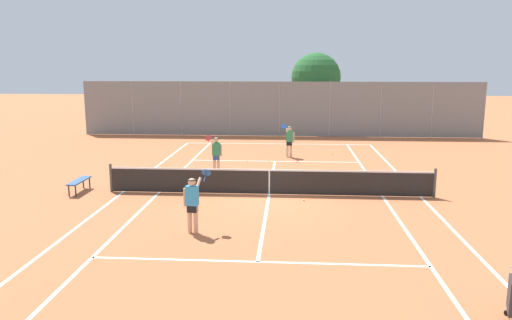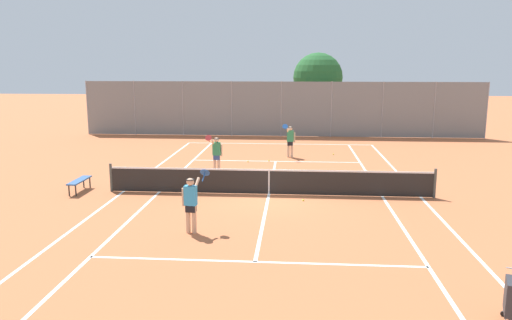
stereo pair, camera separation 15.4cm
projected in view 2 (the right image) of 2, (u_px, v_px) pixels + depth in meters
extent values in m
plane|color=#BC663D|center=(269.00, 194.00, 18.39)|extent=(120.00, 120.00, 0.00)
cube|color=white|center=(279.00, 144.00, 30.04)|extent=(11.00, 0.10, 0.01)
cube|color=white|center=(123.00, 191.00, 18.81)|extent=(0.10, 23.80, 0.01)
cube|color=white|center=(421.00, 197.00, 17.97)|extent=(0.10, 23.80, 0.01)
cube|color=white|center=(159.00, 192.00, 18.70)|extent=(0.10, 23.80, 0.01)
cube|color=white|center=(383.00, 197.00, 18.07)|extent=(0.10, 23.80, 0.01)
cube|color=white|center=(255.00, 262.00, 12.12)|extent=(8.26, 0.10, 0.01)
cube|color=white|center=(276.00, 161.00, 24.65)|extent=(8.26, 0.10, 0.01)
cube|color=white|center=(269.00, 194.00, 18.39)|extent=(0.10, 12.80, 0.01)
cylinder|color=#474C47|center=(111.00, 178.00, 18.74)|extent=(0.10, 0.10, 1.07)
cylinder|color=#474C47|center=(435.00, 183.00, 17.83)|extent=(0.10, 0.10, 1.07)
cube|color=black|center=(269.00, 182.00, 18.30)|extent=(11.90, 0.02, 0.89)
cube|color=white|center=(269.00, 170.00, 18.21)|extent=(11.90, 0.03, 0.06)
cube|color=white|center=(269.00, 183.00, 18.30)|extent=(0.05, 0.03, 0.89)
cylinder|color=#B7B7BC|center=(504.00, 309.00, 9.49)|extent=(0.02, 0.02, 0.16)
cylinder|color=black|center=(503.00, 314.00, 9.51)|extent=(0.10, 0.06, 0.10)
cylinder|color=#D8A884|center=(188.00, 219.00, 14.16)|extent=(0.13, 0.13, 0.82)
cylinder|color=#D8A884|center=(194.00, 219.00, 14.12)|extent=(0.13, 0.13, 0.82)
cube|color=black|center=(191.00, 208.00, 14.08)|extent=(0.30, 0.22, 0.24)
cube|color=#3399D8|center=(191.00, 195.00, 14.01)|extent=(0.37, 0.25, 0.56)
sphere|color=#D8A884|center=(190.00, 182.00, 13.94)|extent=(0.22, 0.22, 0.22)
cylinder|color=black|center=(190.00, 180.00, 13.93)|extent=(0.23, 0.23, 0.02)
cylinder|color=#D8A884|center=(183.00, 197.00, 14.07)|extent=(0.08, 0.08, 0.52)
cylinder|color=#D8A884|center=(196.00, 185.00, 14.06)|extent=(0.15, 0.46, 0.35)
cylinder|color=#1E4C99|center=(204.00, 177.00, 14.25)|extent=(0.07, 0.25, 0.22)
cylinder|color=#1E4C99|center=(205.00, 173.00, 14.35)|extent=(0.31, 0.24, 0.23)
cylinder|color=beige|center=(219.00, 164.00, 21.84)|extent=(0.13, 0.13, 0.82)
cylinder|color=beige|center=(215.00, 164.00, 21.85)|extent=(0.13, 0.13, 0.82)
cube|color=#334C8C|center=(217.00, 157.00, 21.78)|extent=(0.28, 0.18, 0.24)
cube|color=#338C59|center=(217.00, 149.00, 21.71)|extent=(0.34, 0.20, 0.56)
sphere|color=beige|center=(216.00, 140.00, 21.64)|extent=(0.22, 0.22, 0.22)
cylinder|color=black|center=(216.00, 138.00, 21.63)|extent=(0.23, 0.23, 0.02)
cylinder|color=beige|center=(222.00, 150.00, 21.71)|extent=(0.08, 0.08, 0.52)
cylinder|color=beige|center=(213.00, 143.00, 21.53)|extent=(0.08, 0.46, 0.35)
cylinder|color=maroon|center=(209.00, 140.00, 21.26)|extent=(0.03, 0.25, 0.22)
cylinder|color=maroon|center=(208.00, 138.00, 21.12)|extent=(0.28, 0.20, 0.23)
cylinder|color=beige|center=(292.00, 149.00, 25.66)|extent=(0.13, 0.13, 0.82)
cylinder|color=beige|center=(288.00, 149.00, 25.67)|extent=(0.13, 0.13, 0.82)
cube|color=black|center=(290.00, 143.00, 25.60)|extent=(0.28, 0.18, 0.24)
cube|color=#338C59|center=(290.00, 136.00, 25.53)|extent=(0.34, 0.20, 0.56)
sphere|color=beige|center=(290.00, 129.00, 25.46)|extent=(0.22, 0.22, 0.22)
cylinder|color=black|center=(290.00, 127.00, 25.45)|extent=(0.23, 0.23, 0.02)
cylinder|color=beige|center=(295.00, 137.00, 25.53)|extent=(0.08, 0.08, 0.52)
cylinder|color=beige|center=(288.00, 131.00, 25.35)|extent=(0.08, 0.46, 0.35)
cylinder|color=#1E4C99|center=(285.00, 128.00, 25.07)|extent=(0.03, 0.25, 0.22)
cylinder|color=#1E4C99|center=(285.00, 126.00, 24.94)|extent=(0.28, 0.20, 0.23)
sphere|color=#D1DB33|center=(303.00, 200.00, 17.50)|extent=(0.07, 0.07, 0.07)
sphere|color=#D1DB33|center=(333.00, 154.00, 26.44)|extent=(0.07, 0.07, 0.07)
sphere|color=#D1DB33|center=(360.00, 194.00, 18.40)|extent=(0.07, 0.07, 0.07)
sphere|color=#D1DB33|center=(248.00, 161.00, 24.44)|extent=(0.07, 0.07, 0.07)
sphere|color=#D1DB33|center=(269.00, 161.00, 24.67)|extent=(0.07, 0.07, 0.07)
cube|color=#33598C|center=(79.00, 180.00, 18.70)|extent=(0.36, 1.50, 0.05)
cylinder|color=#262626|center=(90.00, 183.00, 19.36)|extent=(0.05, 0.05, 0.41)
cylinder|color=#262626|center=(76.00, 191.00, 18.11)|extent=(0.05, 0.05, 0.41)
cylinder|color=#262626|center=(84.00, 182.00, 19.38)|extent=(0.05, 0.05, 0.41)
cylinder|color=#262626|center=(69.00, 191.00, 18.13)|extent=(0.05, 0.05, 0.41)
cylinder|color=gray|center=(87.00, 108.00, 33.89)|extent=(0.08, 0.08, 3.63)
cylinder|color=gray|center=(135.00, 108.00, 33.64)|extent=(0.08, 0.08, 3.63)
cylinder|color=gray|center=(183.00, 108.00, 33.39)|extent=(0.08, 0.08, 3.63)
cylinder|color=gray|center=(232.00, 109.00, 33.13)|extent=(0.08, 0.08, 3.63)
cylinder|color=gray|center=(281.00, 109.00, 32.88)|extent=(0.08, 0.08, 3.63)
cylinder|color=gray|center=(331.00, 109.00, 32.63)|extent=(0.08, 0.08, 3.63)
cylinder|color=gray|center=(382.00, 110.00, 32.38)|extent=(0.08, 0.08, 3.63)
cylinder|color=gray|center=(434.00, 110.00, 32.13)|extent=(0.08, 0.08, 3.63)
cylinder|color=gray|center=(487.00, 110.00, 31.88)|extent=(0.08, 0.08, 3.63)
cube|color=slate|center=(281.00, 109.00, 32.88)|extent=(26.34, 0.02, 3.59)
cylinder|color=brown|center=(317.00, 113.00, 35.40)|extent=(0.23, 0.23, 2.59)
sphere|color=#26602D|center=(318.00, 78.00, 34.93)|extent=(3.46, 3.46, 3.46)
sphere|color=#26602D|center=(326.00, 84.00, 35.02)|extent=(1.97, 1.97, 1.97)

